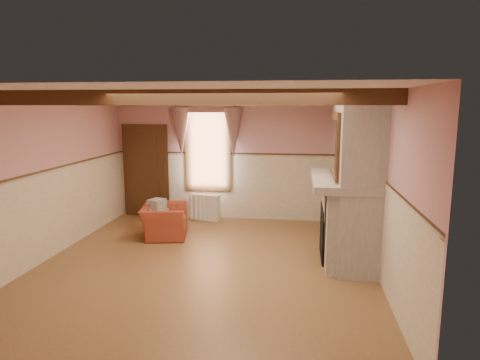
# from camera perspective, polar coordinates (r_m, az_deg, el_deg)

# --- Properties ---
(floor) EXTENTS (5.50, 6.00, 0.01)m
(floor) POSITION_cam_1_polar(r_m,az_deg,el_deg) (7.28, -4.52, -11.04)
(floor) COLOR brown
(floor) RESTS_ON ground
(ceiling) EXTENTS (5.50, 6.00, 0.01)m
(ceiling) POSITION_cam_1_polar(r_m,az_deg,el_deg) (6.81, -4.85, 11.57)
(ceiling) COLOR silver
(ceiling) RESTS_ON wall_back
(wall_back) EXTENTS (5.50, 0.02, 2.80)m
(wall_back) POSITION_cam_1_polar(r_m,az_deg,el_deg) (9.82, -0.81, 2.88)
(wall_back) COLOR #B98085
(wall_back) RESTS_ON floor
(wall_front) EXTENTS (5.50, 0.02, 2.80)m
(wall_front) POSITION_cam_1_polar(r_m,az_deg,el_deg) (4.11, -14.03, -7.30)
(wall_front) COLOR #B98085
(wall_front) RESTS_ON floor
(wall_left) EXTENTS (0.02, 6.00, 2.80)m
(wall_left) POSITION_cam_1_polar(r_m,az_deg,el_deg) (7.98, -24.32, 0.38)
(wall_left) COLOR #B98085
(wall_left) RESTS_ON floor
(wall_right) EXTENTS (0.02, 6.00, 2.80)m
(wall_right) POSITION_cam_1_polar(r_m,az_deg,el_deg) (6.85, 18.37, -0.68)
(wall_right) COLOR #B98085
(wall_right) RESTS_ON floor
(wainscot) EXTENTS (5.50, 6.00, 1.50)m
(wainscot) POSITION_cam_1_polar(r_m,az_deg,el_deg) (7.05, -4.61, -5.33)
(wainscot) COLOR beige
(wainscot) RESTS_ON floor
(chair_rail) EXTENTS (5.50, 6.00, 0.08)m
(chair_rail) POSITION_cam_1_polar(r_m,az_deg,el_deg) (6.89, -4.69, 0.70)
(chair_rail) COLOR black
(chair_rail) RESTS_ON wainscot
(firebox) EXTENTS (0.20, 0.95, 0.90)m
(firebox) POSITION_cam_1_polar(r_m,az_deg,el_deg) (7.56, 11.54, -6.82)
(firebox) COLOR black
(firebox) RESTS_ON floor
(armchair) EXTENTS (1.03, 1.12, 0.64)m
(armchair) POSITION_cam_1_polar(r_m,az_deg,el_deg) (8.71, -10.08, -5.44)
(armchair) COLOR maroon
(armchair) RESTS_ON floor
(side_table) EXTENTS (0.72, 0.72, 0.55)m
(side_table) POSITION_cam_1_polar(r_m,az_deg,el_deg) (8.81, -11.23, -5.60)
(side_table) COLOR brown
(side_table) RESTS_ON floor
(book_stack) EXTENTS (0.35, 0.39, 0.20)m
(book_stack) POSITION_cam_1_polar(r_m,az_deg,el_deg) (8.74, -11.04, -3.18)
(book_stack) COLOR #B7AD8C
(book_stack) RESTS_ON side_table
(radiator) EXTENTS (0.72, 0.33, 0.60)m
(radiator) POSITION_cam_1_polar(r_m,az_deg,el_deg) (9.85, -4.70, -3.64)
(radiator) COLOR silver
(radiator) RESTS_ON floor
(bowl) EXTENTS (0.38, 0.38, 0.09)m
(bowl) POSITION_cam_1_polar(r_m,az_deg,el_deg) (7.37, 13.70, 0.78)
(bowl) COLOR brown
(bowl) RESTS_ON mantel
(mantel_clock) EXTENTS (0.14, 0.24, 0.20)m
(mantel_clock) POSITION_cam_1_polar(r_m,az_deg,el_deg) (8.14, 13.20, 2.02)
(mantel_clock) COLOR black
(mantel_clock) RESTS_ON mantel
(oil_lamp) EXTENTS (0.11, 0.11, 0.28)m
(oil_lamp) POSITION_cam_1_polar(r_m,az_deg,el_deg) (7.76, 13.45, 1.94)
(oil_lamp) COLOR gold
(oil_lamp) RESTS_ON mantel
(candle_red) EXTENTS (0.06, 0.06, 0.16)m
(candle_red) POSITION_cam_1_polar(r_m,az_deg,el_deg) (6.56, 14.38, -0.05)
(candle_red) COLOR #AC1D15
(candle_red) RESTS_ON mantel
(jar_yellow) EXTENTS (0.06, 0.06, 0.12)m
(jar_yellow) POSITION_cam_1_polar(r_m,az_deg,el_deg) (6.95, 14.04, 0.34)
(jar_yellow) COLOR gold
(jar_yellow) RESTS_ON mantel
(fireplace) EXTENTS (0.85, 2.00, 2.80)m
(fireplace) POSITION_cam_1_polar(r_m,az_deg,el_deg) (7.39, 15.08, 0.22)
(fireplace) COLOR gray
(fireplace) RESTS_ON floor
(mantel) EXTENTS (1.05, 2.05, 0.12)m
(mantel) POSITION_cam_1_polar(r_m,az_deg,el_deg) (7.37, 13.68, -0.05)
(mantel) COLOR gray
(mantel) RESTS_ON fireplace
(overmantel_mirror) EXTENTS (0.06, 1.44, 1.04)m
(overmantel_mirror) POSITION_cam_1_polar(r_m,az_deg,el_deg) (7.28, 12.42, 4.72)
(overmantel_mirror) COLOR silver
(overmantel_mirror) RESTS_ON fireplace
(door) EXTENTS (1.10, 0.10, 2.10)m
(door) POSITION_cam_1_polar(r_m,az_deg,el_deg) (10.35, -12.42, 1.05)
(door) COLOR black
(door) RESTS_ON floor
(window) EXTENTS (1.06, 0.08, 2.02)m
(window) POSITION_cam_1_polar(r_m,az_deg,el_deg) (9.88, -4.29, 4.35)
(window) COLOR white
(window) RESTS_ON wall_back
(window_drapes) EXTENTS (1.30, 0.14, 1.40)m
(window_drapes) POSITION_cam_1_polar(r_m,az_deg,el_deg) (9.75, -4.45, 7.81)
(window_drapes) COLOR gray
(window_drapes) RESTS_ON wall_back
(ceiling_beam_front) EXTENTS (5.50, 0.18, 0.20)m
(ceiling_beam_front) POSITION_cam_1_polar(r_m,az_deg,el_deg) (5.64, -7.61, 10.86)
(ceiling_beam_front) COLOR black
(ceiling_beam_front) RESTS_ON ceiling
(ceiling_beam_back) EXTENTS (5.50, 0.18, 0.20)m
(ceiling_beam_back) POSITION_cam_1_polar(r_m,az_deg,el_deg) (7.98, -2.88, 10.61)
(ceiling_beam_back) COLOR black
(ceiling_beam_back) RESTS_ON ceiling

